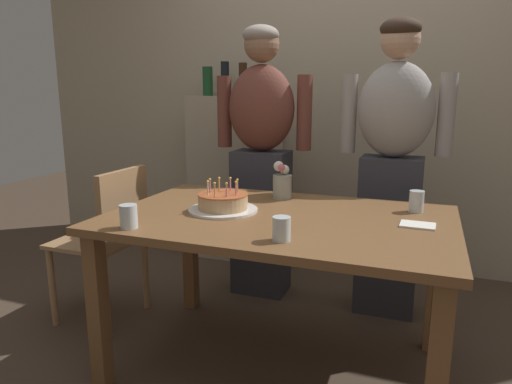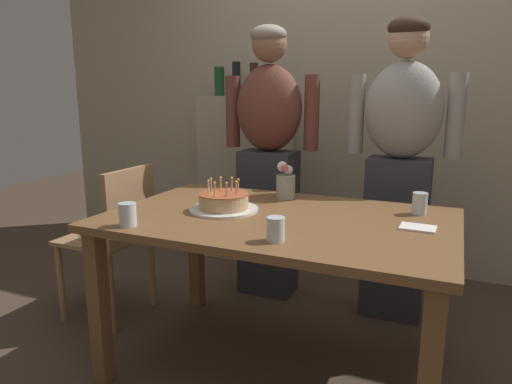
# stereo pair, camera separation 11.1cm
# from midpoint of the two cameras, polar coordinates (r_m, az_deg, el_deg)

# --- Properties ---
(ground_plane) EXTENTS (10.00, 10.00, 0.00)m
(ground_plane) POSITION_cam_midpoint_polar(r_m,az_deg,el_deg) (2.34, 4.05, -20.77)
(ground_plane) COLOR #47382B
(back_wall) EXTENTS (5.20, 0.10, 2.60)m
(back_wall) POSITION_cam_midpoint_polar(r_m,az_deg,el_deg) (3.46, 13.34, 12.38)
(back_wall) COLOR tan
(back_wall) RESTS_ON ground_plane
(dining_table) EXTENTS (1.50, 0.96, 0.74)m
(dining_table) POSITION_cam_midpoint_polar(r_m,az_deg,el_deg) (2.06, 4.32, -5.60)
(dining_table) COLOR brown
(dining_table) RESTS_ON ground_plane
(birthday_cake) EXTENTS (0.32, 0.32, 0.15)m
(birthday_cake) POSITION_cam_midpoint_polar(r_m,az_deg,el_deg) (2.11, -2.54, -1.35)
(birthday_cake) COLOR white
(birthday_cake) RESTS_ON dining_table
(water_glass_near) EXTENTS (0.07, 0.07, 0.10)m
(water_glass_near) POSITION_cam_midpoint_polar(r_m,az_deg,el_deg) (1.92, -14.08, -2.75)
(water_glass_near) COLOR silver
(water_glass_near) RESTS_ON dining_table
(water_glass_far) EXTENTS (0.07, 0.07, 0.10)m
(water_glass_far) POSITION_cam_midpoint_polar(r_m,az_deg,el_deg) (2.19, 21.06, -1.35)
(water_glass_far) COLOR silver
(water_glass_far) RESTS_ON dining_table
(water_glass_side) EXTENTS (0.07, 0.07, 0.09)m
(water_glass_side) POSITION_cam_midpoint_polar(r_m,az_deg,el_deg) (1.68, 4.36, -4.65)
(water_glass_side) COLOR silver
(water_glass_side) RESTS_ON dining_table
(napkin_stack) EXTENTS (0.14, 0.11, 0.01)m
(napkin_stack) POSITION_cam_midpoint_polar(r_m,az_deg,el_deg) (1.97, 21.01, -4.17)
(napkin_stack) COLOR white
(napkin_stack) RESTS_ON dining_table
(flower_vase) EXTENTS (0.10, 0.10, 0.19)m
(flower_vase) POSITION_cam_midpoint_polar(r_m,az_deg,el_deg) (2.35, 5.01, 1.25)
(flower_vase) COLOR #999E93
(flower_vase) RESTS_ON dining_table
(person_man_bearded) EXTENTS (0.61, 0.27, 1.66)m
(person_man_bearded) POSITION_cam_midpoint_polar(r_m,az_deg,el_deg) (2.85, 2.72, 4.18)
(person_man_bearded) COLOR #33333D
(person_man_bearded) RESTS_ON ground_plane
(person_woman_cardigan) EXTENTS (0.61, 0.27, 1.66)m
(person_woman_cardigan) POSITION_cam_midpoint_polar(r_m,az_deg,el_deg) (2.67, 18.59, 3.02)
(person_woman_cardigan) COLOR #33333D
(person_woman_cardigan) RESTS_ON ground_plane
(dining_chair) EXTENTS (0.42, 0.42, 0.87)m
(dining_chair) POSITION_cam_midpoint_polar(r_m,az_deg,el_deg) (2.68, -15.72, -4.61)
(dining_chair) COLOR #A37A51
(dining_chair) RESTS_ON ground_plane
(shelf_cabinet) EXTENTS (0.68, 0.30, 1.50)m
(shelf_cabinet) POSITION_cam_midpoint_polar(r_m,az_deg,el_deg) (3.55, -0.40, 1.92)
(shelf_cabinet) COLOR tan
(shelf_cabinet) RESTS_ON ground_plane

